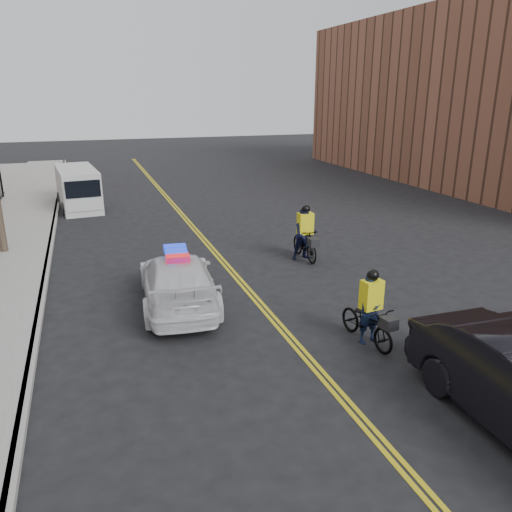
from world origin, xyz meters
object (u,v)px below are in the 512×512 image
object	(u,v)px
police_cruiser	(178,280)
cargo_van	(78,189)
cyclist_near	(370,317)
cyclist_far	(305,238)

from	to	relation	value
police_cruiser	cargo_van	xyz separation A→B (m)	(-2.61, 14.34, 0.29)
police_cruiser	cyclist_near	distance (m)	5.51
police_cruiser	cyclist_near	world-z (taller)	cyclist_near
cyclist_near	cyclist_far	size ratio (longest dim) A/B	0.98
cyclist_far	cargo_van	bearing A→B (deg)	123.56
cargo_van	cyclist_far	bearing A→B (deg)	-62.46
police_cruiser	cargo_van	world-z (taller)	cargo_van
police_cruiser	cyclist_near	size ratio (longest dim) A/B	2.63
cyclist_far	police_cruiser	bearing A→B (deg)	-153.11
cyclist_near	cargo_van	bearing A→B (deg)	102.65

